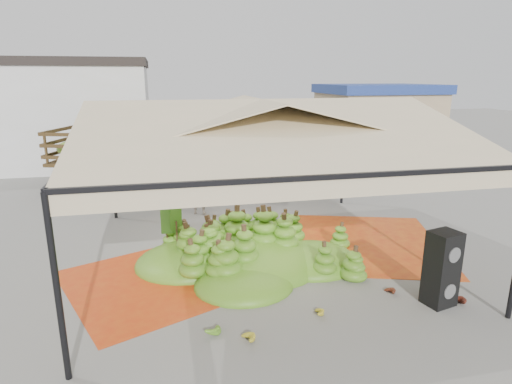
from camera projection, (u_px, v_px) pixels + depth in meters
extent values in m
plane|color=slate|center=(261.00, 255.00, 11.24)|extent=(90.00, 90.00, 0.00)
cylinder|color=black|center=(57.00, 291.00, 6.24)|extent=(0.10, 0.10, 3.00)
cylinder|color=black|center=(112.00, 174.00, 13.78)|extent=(0.10, 0.10, 3.00)
cylinder|color=black|center=(343.00, 163.00, 15.46)|extent=(0.10, 0.10, 3.00)
pyramid|color=#C2B289|center=(261.00, 121.00, 10.33)|extent=(8.00, 8.00, 1.00)
cube|color=black|center=(261.00, 141.00, 10.46)|extent=(8.00, 8.00, 0.08)
cube|color=#C2B289|center=(261.00, 148.00, 10.51)|extent=(8.00, 8.00, 0.36)
cube|color=silver|center=(7.00, 118.00, 21.69)|extent=(14.00, 6.00, 5.00)
cube|color=tan|center=(376.00, 125.00, 25.12)|extent=(6.00, 5.00, 3.60)
cube|color=navy|center=(379.00, 89.00, 24.58)|extent=(6.30, 5.30, 0.50)
cube|color=#C44B12|center=(161.00, 279.00, 9.86)|extent=(5.05, 4.96, 0.01)
cube|color=#CA5E13|center=(359.00, 242.00, 12.09)|extent=(5.50, 5.64, 0.01)
ellipsoid|color=#517F1A|center=(253.00, 241.00, 10.51)|extent=(6.61, 5.81, 1.24)
ellipsoid|color=gold|center=(316.00, 311.00, 8.36)|extent=(0.46, 0.40, 0.19)
ellipsoid|color=gold|center=(245.00, 337.00, 7.50)|extent=(0.56, 0.49, 0.22)
ellipsoid|color=#572214|center=(457.00, 300.00, 8.75)|extent=(0.54, 0.48, 0.21)
ellipsoid|color=#5A2714|center=(388.00, 290.00, 9.18)|extent=(0.43, 0.37, 0.18)
ellipsoid|color=#4C831B|center=(210.00, 327.00, 7.80)|extent=(0.64, 0.64, 0.23)
ellipsoid|color=#407B19|center=(241.00, 147.00, 11.92)|extent=(0.24, 0.24, 0.20)
ellipsoid|color=#407B19|center=(293.00, 145.00, 12.24)|extent=(0.24, 0.24, 0.20)
ellipsoid|color=#407B19|center=(341.00, 144.00, 12.55)|extent=(0.24, 0.24, 0.20)
cube|color=black|center=(439.00, 286.00, 8.72)|extent=(0.67, 0.62, 0.78)
cube|color=black|center=(444.00, 251.00, 8.51)|extent=(0.67, 0.62, 0.78)
imported|color=gray|center=(199.00, 190.00, 14.35)|extent=(0.72, 0.58, 1.71)
cube|color=#453017|center=(125.00, 161.00, 17.56)|extent=(6.11, 4.25, 0.13)
cube|color=silver|center=(212.00, 160.00, 17.12)|extent=(2.70, 2.98, 2.56)
cylinder|color=black|center=(66.00, 182.00, 16.89)|extent=(1.06, 0.65, 1.00)
cylinder|color=black|center=(93.00, 170.00, 19.03)|extent=(1.06, 0.65, 1.00)
cylinder|color=black|center=(153.00, 184.00, 16.49)|extent=(1.06, 0.65, 1.00)
cylinder|color=black|center=(171.00, 172.00, 18.63)|extent=(1.06, 0.65, 1.00)
cylinder|color=black|center=(201.00, 186.00, 16.28)|extent=(1.06, 0.65, 1.00)
cylinder|color=black|center=(213.00, 173.00, 18.42)|extent=(1.06, 0.65, 1.00)
ellipsoid|color=#4E7E1A|center=(124.00, 148.00, 17.42)|extent=(4.87, 3.36, 0.78)
cube|color=yellow|center=(136.00, 137.00, 17.24)|extent=(2.84, 2.83, 0.28)
cube|color=#4E321A|center=(310.00, 160.00, 18.87)|extent=(4.64, 2.28, 0.11)
cube|color=silver|center=(374.00, 156.00, 19.35)|extent=(1.72, 2.07, 2.10)
cylinder|color=black|center=(278.00, 178.00, 17.86)|extent=(0.83, 0.31, 0.82)
cylinder|color=black|center=(269.00, 169.00, 19.59)|extent=(0.83, 0.31, 0.82)
cylinder|color=black|center=(344.00, 176.00, 18.36)|extent=(0.83, 0.31, 0.82)
cylinder|color=black|center=(330.00, 167.00, 20.09)|extent=(0.83, 0.31, 0.82)
cylinder|color=black|center=(378.00, 174.00, 18.62)|extent=(0.83, 0.31, 0.82)
cylinder|color=black|center=(361.00, 166.00, 20.36)|extent=(0.83, 0.31, 0.82)
ellipsoid|color=#5C811A|center=(310.00, 150.00, 18.75)|extent=(3.71, 1.79, 0.64)
cube|color=#C7CA16|center=(320.00, 141.00, 18.73)|extent=(1.90, 1.89, 0.23)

